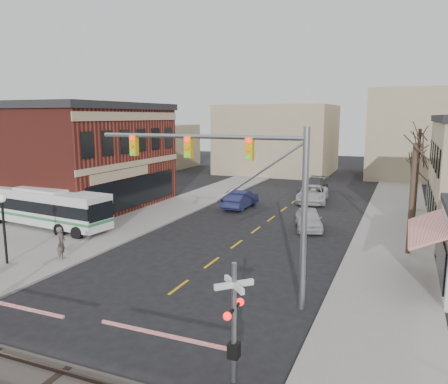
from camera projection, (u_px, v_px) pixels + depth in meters
The scene contains 17 objects.
ground at pixel (158, 303), 19.92m from camera, with size 160.00×160.00×0.00m, color black.
sidewalk_west at pixel (182, 205), 41.69m from camera, with size 5.00×60.00×0.12m, color gray.
sidewalk_east at pixel (394, 223), 34.46m from camera, with size 5.00×60.00×0.12m, color gray.
brick_building at pixel (8, 152), 43.90m from camera, with size 30.40×15.40×9.60m.
tree_east_a at pixel (412, 199), 26.22m from camera, with size 0.28×0.28×6.75m.
tree_east_b at pixel (415, 188), 31.59m from camera, with size 0.28×0.28×6.30m.
tree_east_c at pixel (417, 170), 38.71m from camera, with size 0.28×0.28×7.20m.
transit_bus at pixel (46, 207), 32.97m from camera, with size 11.61×3.73×2.94m.
traffic_signal_mast at pixel (242, 177), 19.43m from camera, with size 10.33×0.30×8.00m.
rr_crossing_east at pixel (221, 322), 13.83m from camera, with size 5.60×1.36×4.00m.
street_lamp at pixel (3, 214), 24.42m from camera, with size 0.44×0.44×3.99m.
car_a at pixel (309, 219), 32.88m from camera, with size 1.86×4.61×1.57m, color #AEAEB2.
car_b at pixel (241, 199), 40.43m from camera, with size 1.79×5.13×1.69m, color #1C2047.
car_c at pixel (313, 194), 43.01m from camera, with size 2.74×5.94×1.65m, color #B4B4B4.
car_d at pixel (314, 186), 48.08m from camera, with size 2.32×5.71×1.66m, color #3B3B40.
pedestrian_near at pixel (61, 243), 25.50m from camera, with size 0.71×0.46×1.94m, color #5E4F4B.
pedestrian_far at pixel (75, 223), 31.11m from camera, with size 0.74×0.58×1.52m, color #373B61.
Camera 1 is at (10.04, -16.12, 8.42)m, focal length 35.00 mm.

